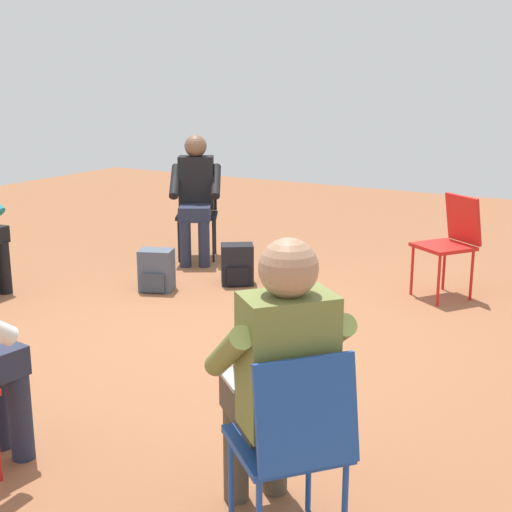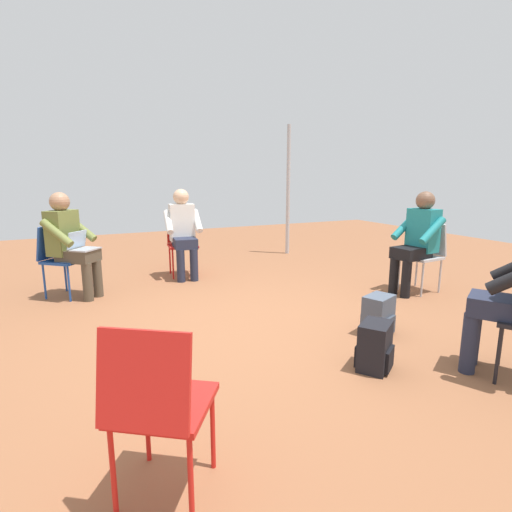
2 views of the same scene
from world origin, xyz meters
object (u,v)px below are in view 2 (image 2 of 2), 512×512
Objects in this scene: chair_southwest at (60,255)px; person_in_white at (183,229)px; backpack_near_laptop_user at (378,317)px; person_in_teal at (417,237)px; chair_north at (425,252)px; chair_west at (182,241)px; chair_southeast at (157,401)px; backpack_by_empty_chair at (375,349)px; person_with_laptop at (70,240)px.

person_in_white reaches higher than chair_southwest.
person_in_teal is at bearing 122.17° from backpack_near_laptop_user.
chair_north is 1.74m from backpack_near_laptop_user.
chair_southeast is (4.05, -1.19, 0.00)m from chair_west.
person_with_laptop is at bearing -145.83° from backpack_by_empty_chair.
person_with_laptop reaches higher than chair_southeast.
chair_west is 1.65m from chair_southwest.
chair_north is 0.69× the size of person_with_laptop.
chair_southwest is 0.26m from person_with_laptop.
chair_southwest is at bearing -145.15° from backpack_by_empty_chair.
chair_southwest is at bearing -134.04° from backpack_near_laptop_user.
chair_west and chair_north have the same top height.
person_in_teal reaches higher than chair_north.
person_with_laptop reaches higher than backpack_near_laptop_user.
chair_west and chair_southeast have the same top height.
chair_southwest is at bearing -90.00° from person_with_laptop.
person_in_white reaches higher than chair_southeast.
chair_west is 3.53m from backpack_by_empty_chair.
backpack_by_empty_chair is at bearing 52.82° from chair_southeast.
chair_west is 0.69× the size of person_in_white.
chair_southeast is 3.52m from person_with_laptop.
chair_southeast is at bearing -63.78° from backpack_near_laptop_user.
chair_north is (2.12, 2.51, 0.00)m from chair_west.
chair_north is (1.68, 4.10, 0.00)m from chair_southwest.
chair_southwest is 0.69× the size of person_with_laptop.
backpack_by_empty_chair is at bearing 120.87° from person_in_teal.
person_in_white is 3.44× the size of backpack_near_laptop_user.
backpack_by_empty_chair is (3.04, 2.12, -0.34)m from chair_southwest.
chair_southwest is 4.29m from person_in_teal.
chair_west is at bearing -160.92° from backpack_near_laptop_user.
chair_southwest is 1.61m from person_in_white.
chair_southeast is at bearing 47.09° from chair_southwest.
chair_north is at bearing 109.10° from person_with_laptop.
backpack_by_empty_chair is at bearing 74.89° from person_with_laptop.
chair_north is at bearing 124.50° from backpack_by_empty_chair.
backpack_near_laptop_user is (0.84, -1.48, -0.34)m from chair_north.
person_in_white is (-0.38, 1.44, 0.00)m from person_with_laptop.
person_in_white is at bearing 145.38° from person_with_laptop.
chair_west is 2.36× the size of backpack_by_empty_chair.
chair_west is at bearing 41.99° from person_in_teal.
person_with_laptop is 1.00× the size of person_in_teal.
chair_north is 2.36× the size of backpack_by_empty_chair.
person_with_laptop and person_in_white have the same top height.
chair_west is 3.15m from backpack_near_laptop_user.
backpack_near_laptop_user is (2.42, 2.49, -0.53)m from person_with_laptop.
backpack_near_laptop_user is at bearing 86.52° from person_with_laptop.
chair_north is 1.00× the size of chair_southeast.
chair_north is at bearing -90.00° from person_in_teal.
chair_north is 3.20m from person_in_white.
person_with_laptop is 3.58m from backpack_by_empty_chair.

